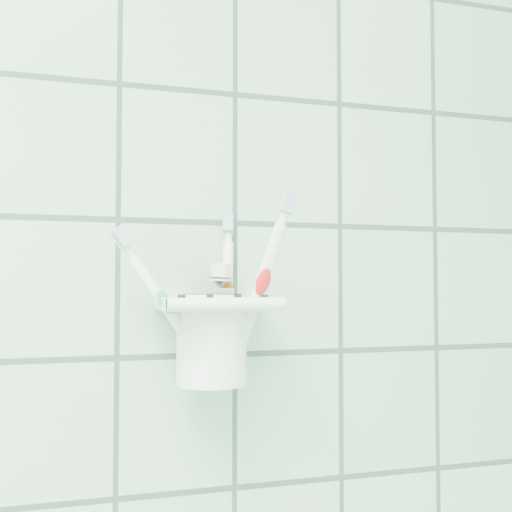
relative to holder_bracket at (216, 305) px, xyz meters
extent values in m
cube|color=white|center=(0.00, 0.04, -0.01)|extent=(0.05, 0.02, 0.03)
cube|color=white|center=(0.00, 0.00, 0.00)|extent=(0.12, 0.09, 0.01)
cylinder|color=white|center=(0.00, -0.05, 0.00)|extent=(0.12, 0.01, 0.01)
cylinder|color=black|center=(-0.04, -0.03, 0.01)|extent=(0.01, 0.01, 0.00)
cylinder|color=black|center=(-0.01, -0.03, 0.01)|extent=(0.01, 0.01, 0.00)
cylinder|color=black|center=(0.01, -0.03, 0.01)|extent=(0.01, 0.01, 0.00)
cylinder|color=black|center=(0.04, -0.03, 0.01)|extent=(0.01, 0.01, 0.00)
cylinder|color=white|center=(0.00, 0.00, -0.04)|extent=(0.08, 0.08, 0.10)
cylinder|color=white|center=(0.00, 0.00, 0.01)|extent=(0.09, 0.09, 0.01)
cylinder|color=black|center=(0.00, 0.00, 0.01)|extent=(0.07, 0.07, 0.00)
cylinder|color=white|center=(0.00, -0.01, 0.00)|extent=(0.10, 0.02, 0.14)
cylinder|color=white|center=(0.00, -0.01, 0.09)|extent=(0.02, 0.01, 0.02)
cube|color=silver|center=(0.00, -0.02, 0.10)|extent=(0.02, 0.01, 0.03)
cube|color=white|center=(0.00, -0.01, 0.10)|extent=(0.02, 0.01, 0.03)
ellipsoid|color=green|center=(0.00, -0.01, 0.02)|extent=(0.03, 0.01, 0.03)
cylinder|color=white|center=(0.01, 0.00, 0.00)|extent=(0.03, 0.06, 0.15)
cylinder|color=white|center=(0.01, 0.00, 0.09)|extent=(0.01, 0.02, 0.02)
cube|color=silver|center=(0.01, -0.01, 0.10)|extent=(0.02, 0.02, 0.02)
cube|color=white|center=(0.01, 0.00, 0.10)|extent=(0.02, 0.02, 0.02)
ellipsoid|color=orange|center=(0.01, -0.01, 0.02)|extent=(0.02, 0.02, 0.03)
cylinder|color=white|center=(0.01, -0.01, 0.01)|extent=(0.07, 0.03, 0.17)
cylinder|color=white|center=(0.01, -0.01, 0.11)|extent=(0.02, 0.01, 0.03)
cube|color=silver|center=(0.01, -0.01, 0.12)|extent=(0.02, 0.01, 0.03)
cube|color=white|center=(0.01, -0.01, 0.12)|extent=(0.02, 0.01, 0.03)
ellipsoid|color=red|center=(0.01, -0.01, 0.03)|extent=(0.02, 0.01, 0.03)
cube|color=silver|center=(0.00, 0.02, -0.03)|extent=(0.04, 0.02, 0.10)
cube|color=silver|center=(0.00, 0.02, -0.07)|extent=(0.04, 0.02, 0.01)
cone|color=silver|center=(0.00, 0.02, 0.02)|extent=(0.04, 0.03, 0.02)
cylinder|color=white|center=(0.00, 0.02, 0.04)|extent=(0.03, 0.03, 0.02)
camera|label=1|loc=(-0.17, -0.69, 0.02)|focal=45.00mm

